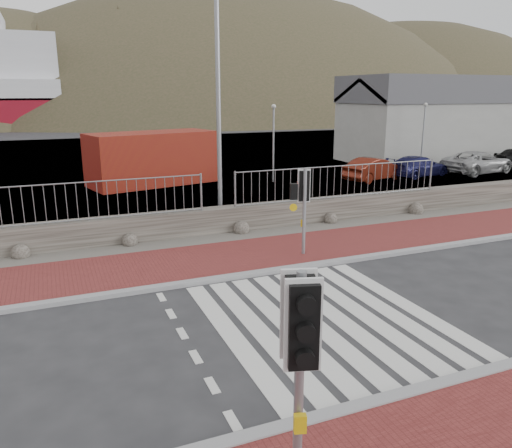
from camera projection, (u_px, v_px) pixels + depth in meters
name	position (u px, v px, depth m)	size (l,w,h in m)	color
ground	(324.00, 319.00, 10.75)	(220.00, 220.00, 0.00)	#28282B
sidewalk_far	(247.00, 256.00, 14.76)	(40.00, 3.00, 0.08)	maroon
kerb_near	(417.00, 391.00, 8.06)	(40.00, 0.25, 0.12)	gray
kerb_far	(268.00, 272.00, 13.42)	(40.00, 0.25, 0.12)	gray
zebra_crossing	(324.00, 318.00, 10.75)	(4.62, 5.60, 0.01)	silver
gravel_strip	(225.00, 238.00, 16.55)	(40.00, 1.50, 0.06)	#59544C
stone_wall	(218.00, 221.00, 17.16)	(40.00, 0.60, 0.90)	#403B35
railing	(218.00, 182.00, 16.67)	(18.07, 0.07, 1.22)	gray
quay	(128.00, 160.00, 35.67)	(120.00, 40.00, 0.50)	#4C4C4F
water	(88.00, 128.00, 66.93)	(220.00, 50.00, 0.05)	#3F4C54
harbor_building	(431.00, 118.00, 35.17)	(12.20, 6.20, 5.80)	#9E9E99
hills_backdrop	(124.00, 238.00, 97.66)	(254.00, 90.00, 100.00)	#373822
traffic_signal_near	(300.00, 339.00, 5.54)	(0.47, 0.36, 2.88)	gray
traffic_signal_far	(304.00, 194.00, 14.38)	(0.64, 0.34, 2.62)	gray
streetlight	(222.00, 80.00, 16.87)	(1.94, 0.27, 9.12)	gray
shipping_container	(153.00, 158.00, 26.22)	(6.52, 2.72, 2.72)	maroon
car_a	(374.00, 169.00, 27.87)	(1.36, 3.38, 1.15)	black
car_b	(374.00, 169.00, 27.39)	(1.34, 3.83, 1.26)	#57170C
car_c	(418.00, 166.00, 28.76)	(1.66, 4.07, 1.18)	#161645
car_d	(478.00, 162.00, 29.84)	(2.19, 4.75, 1.32)	#9E9E9E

